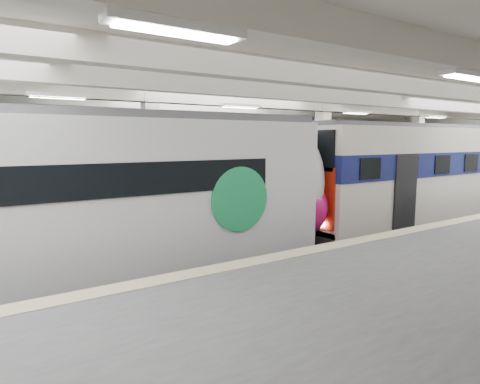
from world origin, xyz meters
TOP-DOWN VIEW (x-y plane):
  - station_hall at (0.00, -1.74)m, footprint 36.00×24.00m
  - modern_emu at (-4.51, -0.00)m, footprint 13.75×2.84m
  - older_rer at (8.00, 0.00)m, footprint 13.20×2.91m
  - far_train at (-5.93, 5.50)m, footprint 12.92×2.97m

SIDE VIEW (x-z plane):
  - far_train at x=-5.93m, z-range 0.07..4.22m
  - modern_emu at x=-4.51m, z-range -0.04..4.40m
  - older_rer at x=8.00m, z-range 0.11..4.47m
  - station_hall at x=0.00m, z-range 0.37..6.12m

